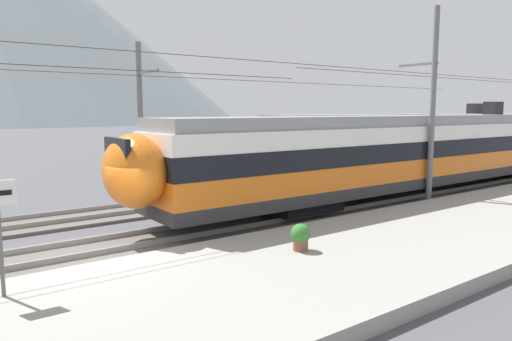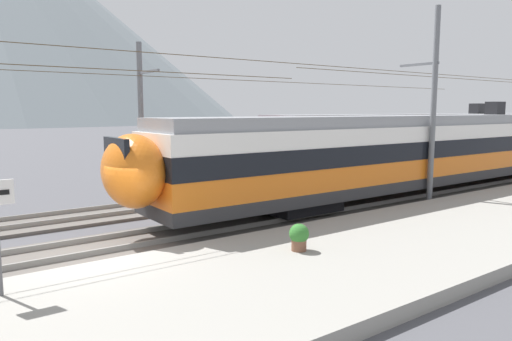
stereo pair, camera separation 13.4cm
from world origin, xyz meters
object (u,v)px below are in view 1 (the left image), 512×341
at_px(catenary_mast_mid, 431,105).
at_px(catenary_mast_far_side, 142,119).
at_px(train_far_track, 433,139).
at_px(train_near_platform, 436,148).
at_px(potted_plant_by_shelter, 301,236).

distance_m(catenary_mast_mid, catenary_mast_far_side, 12.46).
bearing_deg(train_far_track, train_near_platform, -145.87).
xyz_separation_m(train_near_platform, catenary_mast_mid, (-2.88, -1.51, 2.10)).
height_order(catenary_mast_mid, catenary_mast_far_side, catenary_mast_mid).
distance_m(train_near_platform, potted_plant_by_shelter, 13.47).
bearing_deg(catenary_mast_mid, train_far_track, 32.29).
bearing_deg(catenary_mast_far_side, potted_plant_by_shelter, -90.29).
bearing_deg(catenary_mast_far_side, train_near_platform, -26.27).
xyz_separation_m(catenary_mast_mid, potted_plant_by_shelter, (-9.80, -2.79, -3.55)).
height_order(train_near_platform, train_far_track, same).
relative_size(train_far_track, catenary_mast_far_side, 0.73).
height_order(catenary_mast_far_side, potted_plant_by_shelter, catenary_mast_far_side).
height_order(train_near_platform, catenary_mast_mid, catenary_mast_mid).
relative_size(train_far_track, potted_plant_by_shelter, 40.47).
xyz_separation_m(catenary_mast_mid, catenary_mast_far_side, (-9.74, 7.74, -0.62)).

